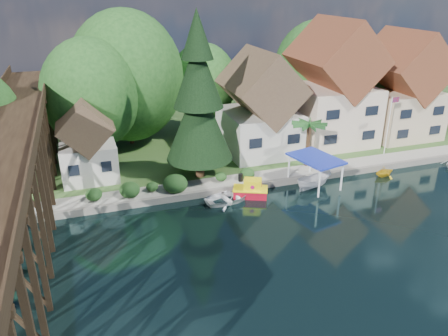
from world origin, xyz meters
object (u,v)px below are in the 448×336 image
(palm_tree, at_px, (309,126))
(conifer, at_px, (198,101))
(boat_canopy, at_px, (314,175))
(tugboat, at_px, (251,190))
(house_right, at_px, (400,92))
(boat_yellow, at_px, (385,171))
(house_left, at_px, (260,110))
(boat_white_a, at_px, (230,196))
(trestle_bridge, at_px, (16,175))
(shed, at_px, (87,145))
(house_center, at_px, (332,91))
(flagpole, at_px, (390,120))

(palm_tree, bearing_deg, conifer, 174.98)
(boat_canopy, bearing_deg, tugboat, 177.58)
(house_right, height_order, conifer, conifer)
(boat_canopy, distance_m, boat_yellow, 8.04)
(house_left, distance_m, boat_canopy, 10.36)
(boat_white_a, bearing_deg, boat_yellow, -99.26)
(trestle_bridge, distance_m, shed, 10.69)
(palm_tree, bearing_deg, boat_canopy, -108.82)
(boat_canopy, bearing_deg, palm_tree, 71.18)
(boat_white_a, bearing_deg, boat_canopy, -99.88)
(tugboat, xyz_separation_m, boat_white_a, (-2.11, -0.27, -0.21))
(shed, relative_size, conifer, 0.51)
(house_left, distance_m, house_center, 9.10)
(trestle_bridge, xyz_separation_m, flagpole, (35.59, 5.46, -0.96))
(conifer, bearing_deg, house_right, 9.96)
(shed, bearing_deg, house_left, 4.77)
(boat_canopy, bearing_deg, flagpole, 20.56)
(boat_white_a, bearing_deg, house_right, -78.92)
(flagpole, bearing_deg, conifer, 177.80)
(flagpole, bearing_deg, boat_white_a, -167.90)
(conifer, height_order, boat_canopy, conifer)
(house_left, height_order, palm_tree, house_left)
(flagpole, relative_size, boat_white_a, 1.44)
(shed, bearing_deg, house_center, 4.24)
(house_center, relative_size, boat_canopy, 2.58)
(house_center, xyz_separation_m, shed, (-27.00, -2.00, -2.59))
(shed, height_order, boat_white_a, shed)
(flagpole, bearing_deg, palm_tree, -179.01)
(conifer, height_order, palm_tree, conifer)
(trestle_bridge, bearing_deg, boat_white_a, 4.63)
(trestle_bridge, relative_size, boat_white_a, 10.05)
(tugboat, distance_m, boat_canopy, 6.24)
(palm_tree, relative_size, flagpole, 0.77)
(trestle_bridge, relative_size, boat_yellow, 19.88)
(house_left, xyz_separation_m, palm_tree, (2.91, -5.53, -0.39))
(shed, height_order, palm_tree, shed)
(shed, height_order, tugboat, shed)
(house_right, relative_size, shed, 1.59)
(tugboat, xyz_separation_m, boat_canopy, (6.20, -0.26, 0.66))
(boat_white_a, height_order, boat_yellow, boat_yellow)
(trestle_bridge, bearing_deg, house_right, 14.79)
(house_center, height_order, palm_tree, house_center)
(trestle_bridge, distance_m, house_right, 42.41)
(house_right, xyz_separation_m, flagpole, (-5.41, -5.37, -1.39))
(trestle_bridge, bearing_deg, boat_canopy, 3.09)
(house_center, height_order, conifer, conifer)
(conifer, height_order, tugboat, conifer)
(palm_tree, relative_size, boat_canopy, 0.91)
(shed, distance_m, boat_white_a, 14.21)
(trestle_bridge, distance_m, conifer, 16.42)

